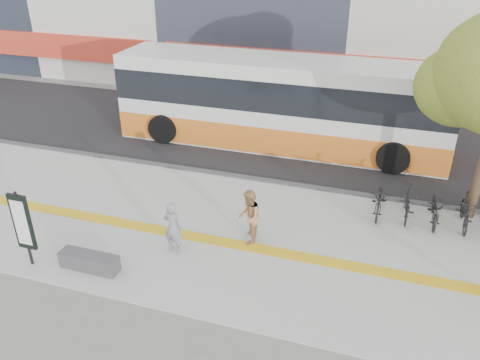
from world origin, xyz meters
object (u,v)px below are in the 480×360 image
(bus, at_px, (280,105))
(pedestrian_tan, at_px, (249,217))
(seated_woman, at_px, (173,227))
(signboard, at_px, (22,223))
(bench, at_px, (89,261))

(bus, bearing_deg, pedestrian_tan, -82.97)
(bus, bearing_deg, seated_woman, -96.40)
(bus, xyz_separation_m, pedestrian_tan, (0.89, -7.20, -0.82))
(signboard, relative_size, seated_woman, 1.42)
(signboard, relative_size, bus, 0.17)
(bench, height_order, pedestrian_tan, pedestrian_tan)
(pedestrian_tan, bearing_deg, signboard, -72.97)
(signboard, bearing_deg, pedestrian_tan, 28.23)
(seated_woman, bearing_deg, pedestrian_tan, -142.63)
(signboard, height_order, bus, bus)
(bench, distance_m, seated_woman, 2.35)
(bus, relative_size, pedestrian_tan, 8.16)
(signboard, xyz_separation_m, seated_woman, (3.40, 1.71, -0.51))
(bench, relative_size, seated_woman, 1.03)
(signboard, xyz_separation_m, bus, (4.33, 10.01, 0.35))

